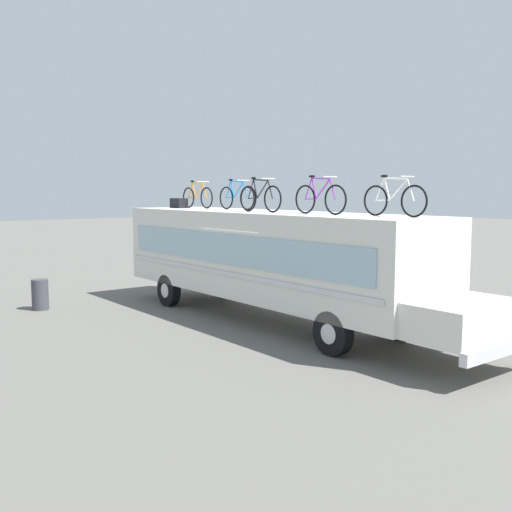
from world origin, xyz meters
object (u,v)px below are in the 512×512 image
(bus, at_px, (271,256))
(luggage_bag_1, at_px, (179,203))
(rooftop_bicycle_1, at_px, (197,196))
(trash_bin, at_px, (40,295))
(rooftop_bicycle_3, at_px, (260,197))
(rooftop_bicycle_5, at_px, (394,199))
(rooftop_bicycle_2, at_px, (236,197))
(rooftop_bicycle_4, at_px, (320,198))

(bus, height_order, luggage_bag_1, luggage_bag_1)
(rooftop_bicycle_1, bearing_deg, trash_bin, -105.92)
(luggage_bag_1, bearing_deg, rooftop_bicycle_1, 28.52)
(luggage_bag_1, relative_size, rooftop_bicycle_1, 0.35)
(rooftop_bicycle_3, distance_m, rooftop_bicycle_5, 4.00)
(luggage_bag_1, xyz_separation_m, rooftop_bicycle_1, (0.60, 0.33, 0.22))
(rooftop_bicycle_2, bearing_deg, trash_bin, -125.58)
(rooftop_bicycle_3, relative_size, rooftop_bicycle_5, 1.00)
(trash_bin, bearing_deg, rooftop_bicycle_1, 74.08)
(luggage_bag_1, xyz_separation_m, trash_bin, (-0.73, -4.32, -2.64))
(rooftop_bicycle_4, relative_size, trash_bin, 1.89)
(trash_bin, bearing_deg, rooftop_bicycle_4, 29.71)
(rooftop_bicycle_1, distance_m, rooftop_bicycle_2, 2.04)
(bus, distance_m, rooftop_bicycle_5, 4.21)
(luggage_bag_1, xyz_separation_m, rooftop_bicycle_2, (2.64, 0.39, 0.22))
(rooftop_bicycle_1, bearing_deg, rooftop_bicycle_3, -8.39)
(rooftop_bicycle_1, distance_m, rooftop_bicycle_3, 4.01)
(rooftop_bicycle_3, bearing_deg, luggage_bag_1, 176.75)
(rooftop_bicycle_5, bearing_deg, bus, -177.05)
(bus, xyz_separation_m, rooftop_bicycle_1, (-4.03, 0.27, 1.55))
(luggage_bag_1, height_order, rooftop_bicycle_1, rooftop_bicycle_1)
(trash_bin, bearing_deg, rooftop_bicycle_5, 26.32)
(bus, distance_m, rooftop_bicycle_3, 1.59)
(bus, distance_m, rooftop_bicycle_1, 4.32)
(rooftop_bicycle_1, relative_size, rooftop_bicycle_3, 1.02)
(rooftop_bicycle_4, xyz_separation_m, trash_bin, (-7.38, -4.21, -2.87))
(rooftop_bicycle_5, bearing_deg, rooftop_bicycle_2, 178.77)
(rooftop_bicycle_5, relative_size, trash_bin, 1.89)
(bus, bearing_deg, trash_bin, -140.71)
(luggage_bag_1, height_order, trash_bin, luggage_bag_1)
(rooftop_bicycle_4, bearing_deg, trash_bin, -150.29)
(rooftop_bicycle_3, xyz_separation_m, trash_bin, (-5.30, -4.06, -2.86))
(luggage_bag_1, xyz_separation_m, rooftop_bicycle_4, (6.65, -0.11, 0.23))
(bus, relative_size, rooftop_bicycle_5, 7.17)
(rooftop_bicycle_4, relative_size, rooftop_bicycle_5, 1.00)
(bus, relative_size, trash_bin, 13.56)
(bus, xyz_separation_m, rooftop_bicycle_4, (2.02, -0.17, 1.56))
(bus, height_order, rooftop_bicycle_4, rooftop_bicycle_4)
(rooftop_bicycle_1, height_order, rooftop_bicycle_4, rooftop_bicycle_4)
(rooftop_bicycle_2, height_order, trash_bin, rooftop_bicycle_2)
(rooftop_bicycle_1, distance_m, rooftop_bicycle_5, 7.94)
(rooftop_bicycle_4, bearing_deg, rooftop_bicycle_3, -175.95)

